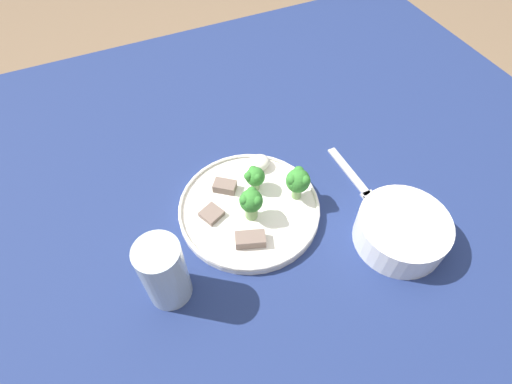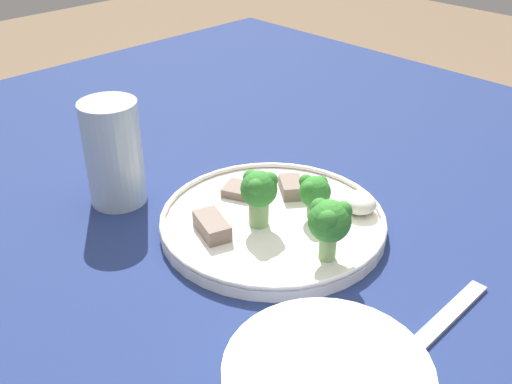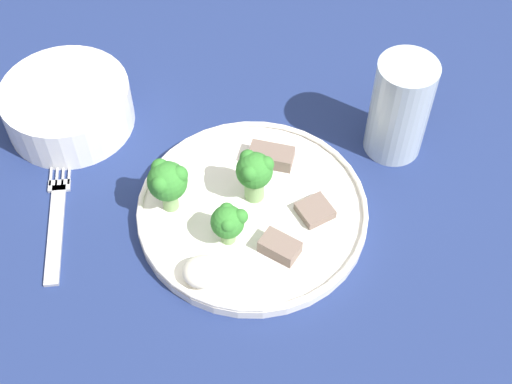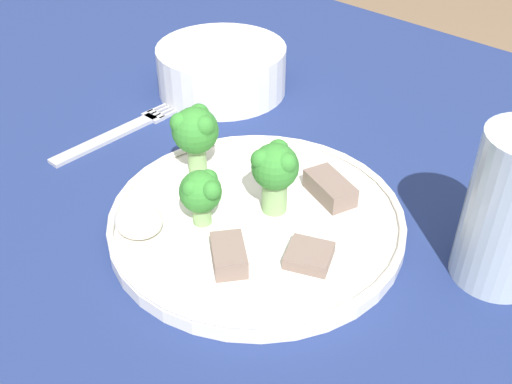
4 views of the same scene
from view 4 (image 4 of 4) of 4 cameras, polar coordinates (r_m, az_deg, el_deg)
The scene contains 12 objects.
table at distance 0.55m, azimuth -6.05°, elevation -11.65°, with size 1.38×1.10×0.76m.
dinner_plate at distance 0.50m, azimuth 0.06°, elevation -2.64°, with size 0.24×0.24×0.02m.
fork at distance 0.65m, azimuth -12.46°, elevation 5.77°, with size 0.02×0.17×0.00m.
cream_bowl at distance 0.70m, azimuth -3.28°, elevation 11.50°, with size 0.15×0.15×0.05m.
drinking_glass at distance 0.46m, azimuth 23.00°, elevation -2.32°, with size 0.07×0.07×0.12m.
broccoli_floret_near_rim_left at distance 0.48m, azimuth 1.83°, elevation 2.16°, with size 0.04×0.04×0.06m.
broccoli_floret_center_left at distance 0.47m, azimuth -5.09°, elevation -0.11°, with size 0.04×0.03×0.05m.
broccoli_floret_back_left at distance 0.53m, azimuth -5.81°, elevation 5.82°, with size 0.04×0.04×0.06m.
meat_slice_front_slice at distance 0.46m, azimuth 5.09°, elevation -6.05°, with size 0.04×0.04×0.01m.
meat_slice_middle_slice at distance 0.52m, azimuth 7.06°, elevation 0.37°, with size 0.05×0.04×0.02m.
meat_slice_rear_slice at distance 0.45m, azimuth -2.32°, elevation -5.83°, with size 0.05×0.04×0.02m.
sauce_dollop at distance 0.48m, azimuth -11.13°, elevation -2.71°, with size 0.04×0.04×0.02m.
Camera 4 is at (0.29, -0.22, 1.08)m, focal length 42.00 mm.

